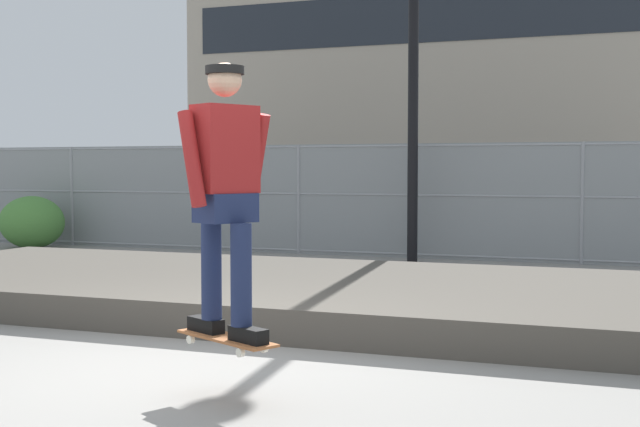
# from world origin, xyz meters

# --- Properties ---
(ground_plane) EXTENTS (120.00, 120.00, 0.00)m
(ground_plane) POSITION_xyz_m (0.00, 0.00, 0.00)
(ground_plane) COLOR gray
(gravel_berm) EXTENTS (10.56, 3.74, 0.31)m
(gravel_berm) POSITION_xyz_m (0.00, 3.00, 0.15)
(gravel_berm) COLOR #4C473F
(gravel_berm) RESTS_ON ground_plane
(skateboard) EXTENTS (0.80, 0.54, 0.07)m
(skateboard) POSITION_xyz_m (0.59, -0.44, 0.39)
(skateboard) COLOR #9E5B33
(skater) EXTENTS (0.69, 0.62, 1.69)m
(skater) POSITION_xyz_m (0.59, -0.44, 1.36)
(skater) COLOR black
(skater) RESTS_ON skateboard
(chain_fence) EXTENTS (23.00, 0.06, 1.85)m
(chain_fence) POSITION_xyz_m (0.00, 8.07, 0.93)
(chain_fence) COLOR gray
(chain_fence) RESTS_ON ground_plane
(parked_car_near) EXTENTS (4.54, 2.24, 1.66)m
(parked_car_near) POSITION_xyz_m (-5.43, 11.49, 0.84)
(parked_car_near) COLOR maroon
(parked_car_near) RESTS_ON ground_plane
(parked_car_mid) EXTENTS (4.49, 2.13, 1.66)m
(parked_car_mid) POSITION_xyz_m (0.83, 11.43, 0.84)
(parked_car_mid) COLOR #566B4C
(parked_car_mid) RESTS_ON ground_plane
(library_building) EXTENTS (24.73, 10.24, 14.49)m
(library_building) POSITION_xyz_m (-7.79, 41.45, 7.25)
(library_building) COLOR #9E9384
(library_building) RESTS_ON ground_plane
(shrub_left) EXTENTS (1.23, 1.01, 0.95)m
(shrub_left) POSITION_xyz_m (-7.17, 7.27, 0.48)
(shrub_left) COLOR #477F38
(shrub_left) RESTS_ON ground_plane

